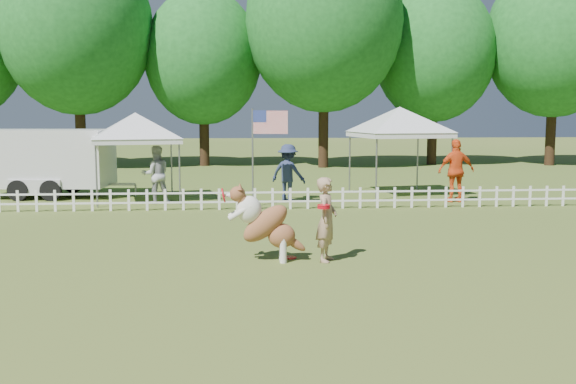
{
  "coord_description": "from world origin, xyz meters",
  "views": [
    {
      "loc": [
        -1.14,
        -10.9,
        2.68
      ],
      "look_at": [
        -0.18,
        2.0,
        1.1
      ],
      "focal_mm": 40.0,
      "sensor_mm": 36.0,
      "label": 1
    }
  ],
  "objects_px": {
    "frisbee_on_turf": "(290,257)",
    "spectator_b": "(288,173)",
    "canopy_tent_right": "(399,152)",
    "handler": "(327,220)",
    "dog": "(267,224)",
    "spectator_a": "(156,175)",
    "flag_pole": "(253,158)",
    "cargo_trailer": "(46,162)",
    "canopy_tent_left": "(136,158)",
    "spectator_c": "(456,171)"
  },
  "relations": [
    {
      "from": "frisbee_on_turf",
      "to": "spectator_b",
      "type": "height_order",
      "value": "spectator_b"
    },
    {
      "from": "canopy_tent_right",
      "to": "handler",
      "type": "bearing_deg",
      "value": -120.39
    },
    {
      "from": "dog",
      "to": "spectator_a",
      "type": "xyz_separation_m",
      "value": [
        -3.0,
        7.93,
        0.17
      ]
    },
    {
      "from": "canopy_tent_right",
      "to": "flag_pole",
      "type": "xyz_separation_m",
      "value": [
        -4.87,
        -2.36,
        -0.0
      ]
    },
    {
      "from": "canopy_tent_right",
      "to": "spectator_b",
      "type": "distance_m",
      "value": 3.98
    },
    {
      "from": "cargo_trailer",
      "to": "flag_pole",
      "type": "xyz_separation_m",
      "value": [
        6.64,
        -2.77,
        0.3
      ]
    },
    {
      "from": "handler",
      "to": "dog",
      "type": "relative_size",
      "value": 1.1
    },
    {
      "from": "frisbee_on_turf",
      "to": "canopy_tent_right",
      "type": "distance_m",
      "value": 10.19
    },
    {
      "from": "canopy_tent_left",
      "to": "spectator_b",
      "type": "xyz_separation_m",
      "value": [
        4.66,
        -0.39,
        -0.45
      ]
    },
    {
      "from": "dog",
      "to": "canopy_tent_right",
      "type": "bearing_deg",
      "value": 63.6
    },
    {
      "from": "handler",
      "to": "spectator_c",
      "type": "xyz_separation_m",
      "value": [
        4.99,
        7.58,
        0.19
      ]
    },
    {
      "from": "spectator_a",
      "to": "spectator_b",
      "type": "distance_m",
      "value": 4.01
    },
    {
      "from": "handler",
      "to": "cargo_trailer",
      "type": "height_order",
      "value": "cargo_trailer"
    },
    {
      "from": "handler",
      "to": "dog",
      "type": "height_order",
      "value": "handler"
    },
    {
      "from": "spectator_a",
      "to": "cargo_trailer",
      "type": "bearing_deg",
      "value": -42.29
    },
    {
      "from": "canopy_tent_right",
      "to": "cargo_trailer",
      "type": "height_order",
      "value": "canopy_tent_right"
    },
    {
      "from": "frisbee_on_turf",
      "to": "canopy_tent_left",
      "type": "distance_m",
      "value": 9.36
    },
    {
      "from": "frisbee_on_turf",
      "to": "canopy_tent_right",
      "type": "relative_size",
      "value": 0.08
    },
    {
      "from": "spectator_b",
      "to": "cargo_trailer",
      "type": "bearing_deg",
      "value": 20.56
    },
    {
      "from": "spectator_b",
      "to": "flag_pole",
      "type": "bearing_deg",
      "value": 78.45
    },
    {
      "from": "cargo_trailer",
      "to": "flag_pole",
      "type": "bearing_deg",
      "value": -18.21
    },
    {
      "from": "handler",
      "to": "canopy_tent_right",
      "type": "bearing_deg",
      "value": -1.26
    },
    {
      "from": "flag_pole",
      "to": "canopy_tent_left",
      "type": "bearing_deg",
      "value": 167.58
    },
    {
      "from": "handler",
      "to": "flag_pole",
      "type": "bearing_deg",
      "value": 29.69
    },
    {
      "from": "canopy_tent_left",
      "to": "cargo_trailer",
      "type": "bearing_deg",
      "value": 146.51
    },
    {
      "from": "canopy_tent_left",
      "to": "flag_pole",
      "type": "bearing_deg",
      "value": -35.21
    },
    {
      "from": "cargo_trailer",
      "to": "flag_pole",
      "type": "distance_m",
      "value": 7.2
    },
    {
      "from": "canopy_tent_left",
      "to": "spectator_c",
      "type": "xyz_separation_m",
      "value": [
        9.75,
        -1.02,
        -0.37
      ]
    },
    {
      "from": "flag_pole",
      "to": "spectator_a",
      "type": "xyz_separation_m",
      "value": [
        -2.89,
        0.92,
        -0.55
      ]
    },
    {
      "from": "handler",
      "to": "spectator_a",
      "type": "distance_m",
      "value": 8.96
    },
    {
      "from": "flag_pole",
      "to": "spectator_b",
      "type": "height_order",
      "value": "flag_pole"
    },
    {
      "from": "frisbee_on_turf",
      "to": "spectator_a",
      "type": "xyz_separation_m",
      "value": [
        -3.45,
        7.68,
        0.86
      ]
    },
    {
      "from": "handler",
      "to": "cargo_trailer",
      "type": "relative_size",
      "value": 0.3
    },
    {
      "from": "dog",
      "to": "spectator_c",
      "type": "xyz_separation_m",
      "value": [
        6.09,
        7.54,
        0.26
      ]
    },
    {
      "from": "dog",
      "to": "spectator_c",
      "type": "distance_m",
      "value": 9.69
    },
    {
      "from": "frisbee_on_turf",
      "to": "canopy_tent_left",
      "type": "relative_size",
      "value": 0.09
    },
    {
      "from": "handler",
      "to": "spectator_c",
      "type": "height_order",
      "value": "spectator_c"
    },
    {
      "from": "frisbee_on_turf",
      "to": "spectator_b",
      "type": "xyz_separation_m",
      "value": [
        0.55,
        7.92,
        0.86
      ]
    },
    {
      "from": "dog",
      "to": "canopy_tent_right",
      "type": "height_order",
      "value": "canopy_tent_right"
    },
    {
      "from": "frisbee_on_turf",
      "to": "dog",
      "type": "bearing_deg",
      "value": -151.14
    },
    {
      "from": "dog",
      "to": "spectator_a",
      "type": "distance_m",
      "value": 8.48
    },
    {
      "from": "dog",
      "to": "spectator_a",
      "type": "height_order",
      "value": "spectator_a"
    },
    {
      "from": "frisbee_on_turf",
      "to": "cargo_trailer",
      "type": "distance_m",
      "value": 12.0
    },
    {
      "from": "canopy_tent_left",
      "to": "dog",
      "type": "bearing_deg",
      "value": -78.57
    },
    {
      "from": "dog",
      "to": "spectator_b",
      "type": "xyz_separation_m",
      "value": [
        1.0,
        8.17,
        0.17
      ]
    },
    {
      "from": "handler",
      "to": "frisbee_on_turf",
      "type": "distance_m",
      "value": 1.04
    },
    {
      "from": "canopy_tent_right",
      "to": "spectator_c",
      "type": "relative_size",
      "value": 1.48
    },
    {
      "from": "canopy_tent_right",
      "to": "frisbee_on_turf",
      "type": "bearing_deg",
      "value": -124.41
    },
    {
      "from": "dog",
      "to": "canopy_tent_right",
      "type": "xyz_separation_m",
      "value": [
        4.76,
        9.37,
        0.72
      ]
    },
    {
      "from": "spectator_c",
      "to": "spectator_b",
      "type": "bearing_deg",
      "value": -11.77
    }
  ]
}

